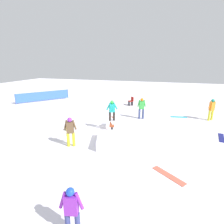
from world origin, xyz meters
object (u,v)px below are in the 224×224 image
at_px(main_rider_on_rail, 112,111).
at_px(loose_snowboard_navy, 221,138).
at_px(folding_chair, 131,101).
at_px(bystander_brown, 70,130).
at_px(loose_snowboard_coral, 169,175).
at_px(bystander_orange, 212,109).
at_px(bystander_green, 142,107).
at_px(bystander_purple, 72,209).
at_px(loose_snowboard_cyan, 179,117).
at_px(backpack_on_snow, 69,129).
at_px(rail_feature, 112,123).

relative_size(main_rider_on_rail, loose_snowboard_navy, 0.97).
bearing_deg(main_rider_on_rail, folding_chair, -28.06).
height_order(bystander_brown, loose_snowboard_coral, bystander_brown).
bearing_deg(bystander_orange, main_rider_on_rail, -4.51).
height_order(main_rider_on_rail, bystander_green, main_rider_on_rail).
distance_m(bystander_purple, loose_snowboard_cyan, 11.90).
bearing_deg(loose_snowboard_navy, main_rider_on_rail, 107.92).
distance_m(bystander_brown, loose_snowboard_navy, 8.75).
xyz_separation_m(loose_snowboard_cyan, folding_chair, (2.78, 4.51, 0.40)).
bearing_deg(loose_snowboard_navy, loose_snowboard_cyan, 42.57).
height_order(loose_snowboard_navy, backpack_on_snow, backpack_on_snow).
bearing_deg(loose_snowboard_navy, bystander_orange, 10.03).
xyz_separation_m(rail_feature, loose_snowboard_navy, (0.80, -6.53, -0.54)).
bearing_deg(backpack_on_snow, bystander_green, 66.85).
height_order(loose_snowboard_coral, backpack_on_snow, backpack_on_snow).
bearing_deg(folding_chair, rail_feature, -41.91).
xyz_separation_m(bystander_green, loose_snowboard_cyan, (1.28, -2.89, -0.92)).
xyz_separation_m(rail_feature, folding_chair, (7.11, 0.16, -0.14)).
bearing_deg(backpack_on_snow, loose_snowboard_coral, -2.47).
xyz_separation_m(loose_snowboard_coral, loose_snowboard_navy, (4.65, -3.00, 0.00)).
bearing_deg(bystander_brown, folding_chair, 61.22).
relative_size(loose_snowboard_cyan, folding_chair, 1.46).
distance_m(bystander_brown, backpack_on_snow, 2.30).
bearing_deg(bystander_orange, bystander_green, -24.38).
height_order(bystander_purple, backpack_on_snow, bystander_purple).
bearing_deg(rail_feature, folding_chair, -15.08).
distance_m(main_rider_on_rail, folding_chair, 7.18).
bearing_deg(bystander_purple, rail_feature, -94.48).
height_order(loose_snowboard_navy, folding_chair, folding_chair).
bearing_deg(loose_snowboard_coral, loose_snowboard_navy, 94.32).
relative_size(loose_snowboard_navy, backpack_on_snow, 4.09).
xyz_separation_m(rail_feature, backpack_on_snow, (-0.92, 2.65, -0.38)).
distance_m(bystander_purple, backpack_on_snow, 7.27).
relative_size(rail_feature, loose_snowboard_navy, 1.34).
height_order(main_rider_on_rail, loose_snowboard_navy, main_rider_on_rail).
relative_size(bystander_orange, loose_snowboard_coral, 1.16).
bearing_deg(loose_snowboard_coral, loose_snowboard_cyan, 121.43).
relative_size(bystander_purple, backpack_on_snow, 4.12).
xyz_separation_m(main_rider_on_rail, bystander_purple, (-7.10, -1.13, -0.55)).
bearing_deg(bystander_purple, bystander_brown, -73.19).
xyz_separation_m(loose_snowboard_coral, backpack_on_snow, (2.93, 6.18, 0.16)).
height_order(bystander_purple, loose_snowboard_cyan, bystander_purple).
height_order(rail_feature, bystander_orange, bystander_orange).
bearing_deg(bystander_brown, loose_snowboard_coral, -34.18).
xyz_separation_m(bystander_orange, loose_snowboard_coral, (-8.05, 3.06, -0.92)).
relative_size(bystander_green, bystander_purple, 1.18).
height_order(bystander_green, bystander_purple, bystander_green).
bearing_deg(bystander_purple, loose_snowboard_cyan, -119.26).
relative_size(rail_feature, folding_chair, 2.12).
height_order(bystander_brown, loose_snowboard_cyan, bystander_brown).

